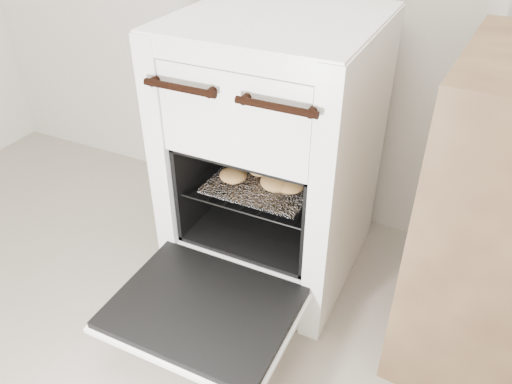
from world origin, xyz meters
The scene contains 5 objects.
stove centered at (0.05, 1.19, 0.42)m, with size 0.55×0.62×0.85m.
oven_door centered at (0.05, 0.73, 0.18)m, with size 0.50×0.39×0.04m.
oven_rack centered at (0.05, 1.13, 0.37)m, with size 0.40×0.39×0.01m.
foil_sheet centered at (0.05, 1.11, 0.37)m, with size 0.31×0.28×0.01m, color white.
baked_rolls centered at (0.07, 1.10, 0.40)m, with size 0.28×0.17×0.05m.
Camera 1 is at (0.59, -0.07, 1.21)m, focal length 35.00 mm.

